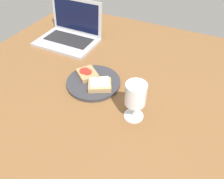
{
  "coord_description": "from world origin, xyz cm",
  "views": [
    {
      "loc": [
        33.22,
        -60.1,
        65.28
      ],
      "look_at": [
        5.38,
        -3.15,
        8.0
      ],
      "focal_mm": 35.0,
      "sensor_mm": 36.0,
      "label": 1
    }
  ],
  "objects_px": {
    "sandwich_with_cheese": "(100,84)",
    "wine_glass": "(136,96)",
    "sandwich_with_tomato": "(87,73)",
    "laptop": "(70,33)",
    "plate": "(94,82)"
  },
  "relations": [
    {
      "from": "sandwich_with_tomato",
      "to": "wine_glass",
      "type": "bearing_deg",
      "value": -23.7
    },
    {
      "from": "wine_glass",
      "to": "laptop",
      "type": "bearing_deg",
      "value": 144.93
    },
    {
      "from": "sandwich_with_tomato",
      "to": "laptop",
      "type": "distance_m",
      "value": 0.37
    },
    {
      "from": "sandwich_with_cheese",
      "to": "plate",
      "type": "bearing_deg",
      "value": 152.79
    },
    {
      "from": "sandwich_with_cheese",
      "to": "wine_glass",
      "type": "relative_size",
      "value": 0.77
    },
    {
      "from": "sandwich_with_tomato",
      "to": "wine_glass",
      "type": "distance_m",
      "value": 0.31
    },
    {
      "from": "sandwich_with_cheese",
      "to": "wine_glass",
      "type": "xyz_separation_m",
      "value": [
        0.18,
        -0.07,
        0.07
      ]
    },
    {
      "from": "plate",
      "to": "sandwich_with_tomato",
      "type": "distance_m",
      "value": 0.05
    },
    {
      "from": "plate",
      "to": "wine_glass",
      "type": "distance_m",
      "value": 0.27
    },
    {
      "from": "sandwich_with_cheese",
      "to": "wine_glass",
      "type": "bearing_deg",
      "value": -22.05
    },
    {
      "from": "plate",
      "to": "sandwich_with_cheese",
      "type": "relative_size",
      "value": 1.95
    },
    {
      "from": "laptop",
      "to": "sandwich_with_cheese",
      "type": "bearing_deg",
      "value": -40.62
    },
    {
      "from": "wine_glass",
      "to": "laptop",
      "type": "relative_size",
      "value": 0.48
    },
    {
      "from": "plate",
      "to": "wine_glass",
      "type": "relative_size",
      "value": 1.5
    },
    {
      "from": "sandwich_with_tomato",
      "to": "laptop",
      "type": "height_order",
      "value": "laptop"
    }
  ]
}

